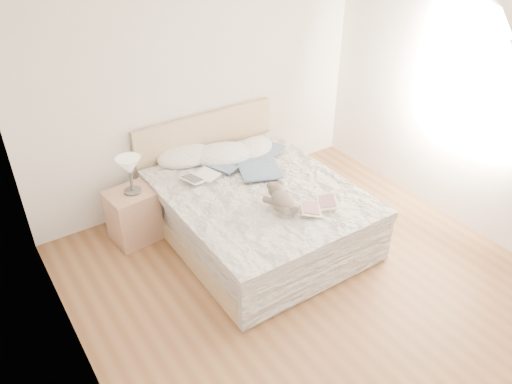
# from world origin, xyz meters

# --- Properties ---
(floor) EXTENTS (4.00, 4.50, 0.00)m
(floor) POSITION_xyz_m (0.00, 0.00, 0.00)
(floor) COLOR brown
(floor) RESTS_ON ground
(wall_back) EXTENTS (4.00, 0.02, 2.70)m
(wall_back) POSITION_xyz_m (0.00, 2.25, 1.35)
(wall_back) COLOR white
(wall_back) RESTS_ON ground
(wall_left) EXTENTS (0.02, 4.50, 2.70)m
(wall_left) POSITION_xyz_m (-2.00, 0.00, 1.35)
(wall_left) COLOR white
(wall_left) RESTS_ON ground
(wall_right) EXTENTS (0.02, 4.50, 2.70)m
(wall_right) POSITION_xyz_m (2.00, 0.00, 1.35)
(wall_right) COLOR white
(wall_right) RESTS_ON ground
(window) EXTENTS (0.02, 1.30, 1.10)m
(window) POSITION_xyz_m (1.99, 0.30, 1.45)
(window) COLOR white
(window) RESTS_ON wall_right
(bed) EXTENTS (1.72, 2.14, 1.00)m
(bed) POSITION_xyz_m (0.00, 1.19, 0.31)
(bed) COLOR tan
(bed) RESTS_ON floor
(nightstand) EXTENTS (0.49, 0.44, 0.56)m
(nightstand) POSITION_xyz_m (-1.08, 1.81, 0.28)
(nightstand) COLOR tan
(nightstand) RESTS_ON floor
(table_lamp) EXTENTS (0.31, 0.31, 0.38)m
(table_lamp) POSITION_xyz_m (-1.04, 1.81, 0.83)
(table_lamp) COLOR #49443E
(table_lamp) RESTS_ON nightstand
(pillow_left) EXTENTS (0.70, 0.54, 0.19)m
(pillow_left) POSITION_xyz_m (-0.33, 2.05, 0.64)
(pillow_left) COLOR white
(pillow_left) RESTS_ON bed
(pillow_middle) EXTENTS (0.79, 0.66, 0.20)m
(pillow_middle) POSITION_xyz_m (0.03, 1.85, 0.64)
(pillow_middle) COLOR white
(pillow_middle) RESTS_ON bed
(pillow_right) EXTENTS (0.64, 0.59, 0.16)m
(pillow_right) POSITION_xyz_m (0.40, 1.80, 0.64)
(pillow_right) COLOR white
(pillow_right) RESTS_ON bed
(blouse) EXTENTS (0.86, 0.89, 0.03)m
(blouse) POSITION_xyz_m (0.22, 1.46, 0.63)
(blouse) COLOR #405873
(blouse) RESTS_ON bed
(photo_book) EXTENTS (0.41, 0.33, 0.03)m
(photo_book) POSITION_xyz_m (-0.40, 1.58, 0.63)
(photo_book) COLOR white
(photo_book) RESTS_ON bed
(childrens_book) EXTENTS (0.47, 0.44, 0.03)m
(childrens_book) POSITION_xyz_m (0.27, 0.52, 0.63)
(childrens_book) COLOR #F6EAC9
(childrens_book) RESTS_ON bed
(teddy_bear) EXTENTS (0.30, 0.39, 0.19)m
(teddy_bear) POSITION_xyz_m (-0.04, 0.67, 0.65)
(teddy_bear) COLOR #6C6155
(teddy_bear) RESTS_ON bed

